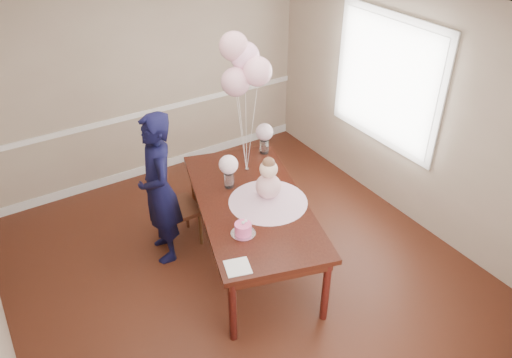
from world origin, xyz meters
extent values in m
cube|color=#33150C|center=(0.00, 0.00, 0.00)|extent=(4.50, 5.00, 0.00)
cube|color=silver|center=(0.00, 0.00, 2.70)|extent=(4.50, 5.00, 0.02)
cube|color=tan|center=(0.00, 2.50, 1.35)|extent=(4.50, 0.02, 2.70)
cube|color=tan|center=(2.25, 0.00, 1.35)|extent=(0.02, 5.00, 2.70)
cube|color=white|center=(0.00, 2.49, 0.90)|extent=(4.50, 0.02, 0.07)
cube|color=white|center=(0.00, 2.49, 0.06)|extent=(4.50, 0.02, 0.12)
cube|color=white|center=(2.23, 0.50, 1.55)|extent=(0.02, 1.66, 1.56)
cube|color=silver|center=(2.21, 0.50, 1.55)|extent=(0.01, 1.50, 1.40)
cube|color=black|center=(0.20, 0.20, 0.77)|extent=(1.61, 2.33, 0.05)
cube|color=black|center=(0.20, 0.20, 0.69)|extent=(1.48, 2.20, 0.11)
cylinder|color=black|center=(-0.50, -0.61, 0.37)|extent=(0.09, 0.09, 0.74)
cylinder|color=black|center=(0.36, -0.86, 0.37)|extent=(0.09, 0.09, 0.74)
cylinder|color=black|center=(0.05, 1.26, 0.37)|extent=(0.09, 0.09, 0.74)
cylinder|color=black|center=(0.90, 1.01, 0.37)|extent=(0.09, 0.09, 0.74)
cone|color=#D59DB9|center=(0.34, 0.10, 0.85)|extent=(1.00, 1.00, 0.11)
sphere|color=pink|center=(0.34, 0.10, 0.99)|extent=(0.25, 0.25, 0.25)
sphere|color=beige|center=(0.34, 0.10, 1.19)|extent=(0.18, 0.18, 0.18)
sphere|color=brown|center=(0.34, 0.10, 1.25)|extent=(0.13, 0.13, 0.13)
cylinder|color=silver|center=(-0.13, -0.20, 0.80)|extent=(0.29, 0.29, 0.01)
cylinder|color=#F94E95|center=(-0.13, -0.20, 0.86)|extent=(0.20, 0.20, 0.11)
sphere|color=silver|center=(-0.13, -0.20, 0.92)|extent=(0.03, 0.03, 0.03)
sphere|color=white|center=(-0.10, -0.19, 0.92)|extent=(0.03, 0.03, 0.03)
cylinder|color=white|center=(0.14, 0.55, 0.88)|extent=(0.13, 0.13, 0.17)
sphere|color=#F6CED4|center=(0.14, 0.55, 1.07)|extent=(0.20, 0.20, 0.20)
cylinder|color=silver|center=(0.84, 0.95, 0.88)|extent=(0.13, 0.13, 0.17)
sphere|color=beige|center=(0.84, 0.95, 1.07)|extent=(0.20, 0.20, 0.20)
cube|color=white|center=(-0.40, -0.56, 0.80)|extent=(0.26, 0.26, 0.01)
cylinder|color=#B8B9BD|center=(0.47, 0.73, 0.80)|extent=(0.05, 0.05, 0.02)
sphere|color=#DB9BAC|center=(0.37, 0.76, 1.85)|extent=(0.30, 0.30, 0.30)
sphere|color=#FFB4C9|center=(0.55, 0.65, 1.96)|extent=(0.30, 0.30, 0.30)
sphere|color=#FFB4D9|center=(0.52, 0.82, 2.07)|extent=(0.30, 0.30, 0.30)
sphere|color=#E2A0AD|center=(0.42, 0.87, 2.17)|extent=(0.30, 0.30, 0.30)
cylinder|color=white|center=(0.42, 0.74, 1.25)|extent=(0.09, 0.03, 0.89)
cylinder|color=white|center=(0.51, 0.69, 1.30)|extent=(0.09, 0.08, 0.99)
cylinder|color=white|center=(0.49, 0.77, 1.36)|extent=(0.05, 0.09, 1.10)
cylinder|color=white|center=(0.45, 0.80, 1.41)|extent=(0.06, 0.13, 1.20)
cube|color=#3E1D10|center=(-0.32, 0.91, 0.45)|extent=(0.45, 0.45, 0.05)
cylinder|color=#37150F|center=(-0.51, 0.74, 0.22)|extent=(0.04, 0.04, 0.43)
cylinder|color=#3D2110|center=(-0.15, 0.73, 0.22)|extent=(0.04, 0.04, 0.43)
cylinder|color=#3E1E11|center=(-0.50, 1.10, 0.22)|extent=(0.04, 0.04, 0.43)
cylinder|color=#36180E|center=(-0.14, 1.09, 0.22)|extent=(0.04, 0.04, 0.43)
cylinder|color=#381A0F|center=(-0.53, 0.74, 0.74)|extent=(0.04, 0.04, 0.56)
cylinder|color=#371C0F|center=(-0.52, 1.10, 0.74)|extent=(0.04, 0.04, 0.56)
cube|color=#3E1610|center=(-0.53, 0.92, 0.62)|extent=(0.03, 0.40, 0.05)
cube|color=#33180D|center=(-0.53, 0.92, 0.78)|extent=(0.03, 0.40, 0.05)
cube|color=#34190E|center=(-0.53, 0.92, 0.94)|extent=(0.03, 0.40, 0.05)
imported|color=black|center=(-0.54, 0.82, 0.85)|extent=(0.51, 0.68, 1.70)
camera|label=1|loc=(-1.94, -3.31, 3.77)|focal=35.00mm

